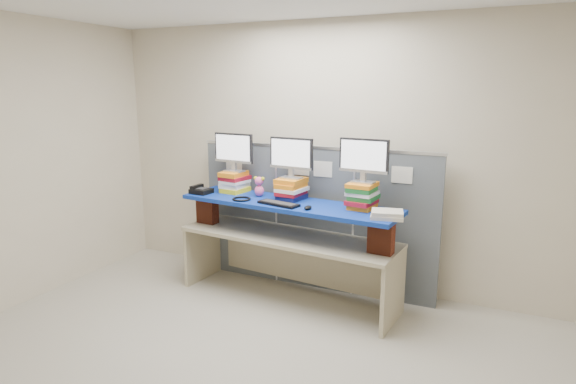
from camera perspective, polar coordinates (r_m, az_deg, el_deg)
The scene contains 18 objects.
room at distance 3.39m, azimuth -7.84°, elevation -0.01°, with size 5.00×4.00×2.80m.
cubicle_partition at distance 5.09m, azimuth 3.13°, elevation -3.04°, with size 2.60×0.06×1.53m.
desk at distance 4.84m, azimuth 0.00°, elevation -6.66°, with size 2.28×0.86×0.68m.
brick_pier_left at distance 5.26m, azimuth -9.53°, elevation -2.04°, with size 0.22×0.12×0.30m, color maroon.
brick_pier_right at distance 4.32m, azimuth 10.98°, elevation -5.26°, with size 0.22×0.12×0.30m, color maroon.
blue_board at distance 4.71m, azimuth 0.00°, elevation -1.43°, with size 2.23×0.56×0.04m, color navy.
book_stack_left at distance 5.17m, azimuth -6.36°, elevation 1.22°, with size 0.28×0.32×0.22m.
book_stack_center at distance 4.80m, azimuth 0.40°, elevation 0.40°, with size 0.29×0.33×0.21m.
book_stack_right at distance 4.48m, azimuth 8.80°, elevation -0.43°, with size 0.27×0.33×0.24m.
monitor_left at distance 5.12m, azimuth -6.46°, elevation 4.97°, with size 0.47×0.15×0.41m.
monitor_center at distance 4.74m, azimuth 0.39°, elevation 4.36°, with size 0.47×0.15×0.41m.
monitor_right at distance 4.41m, azimuth 8.97°, elevation 4.02°, with size 0.47×0.15×0.41m.
keyboard at distance 4.59m, azimuth -1.12°, elevation -1.39°, with size 0.44×0.23×0.03m.
mouse at distance 4.42m, azimuth 2.38°, elevation -1.86°, with size 0.06×0.11×0.03m, color black.
desk_phone at distance 5.16m, azimuth -10.31°, elevation 0.19°, with size 0.21×0.20×0.09m.
headset at distance 4.81m, azimuth -5.53°, elevation -0.83°, with size 0.19×0.19×0.02m, color black.
plush_toy at distance 4.94m, azimuth -3.43°, elevation 0.69°, with size 0.12×0.09×0.21m.
binder_stack at distance 4.21m, azimuth 11.67°, elevation -2.62°, with size 0.32×0.28×0.07m.
Camera 1 is at (1.78, -2.79, 2.12)m, focal length 30.00 mm.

